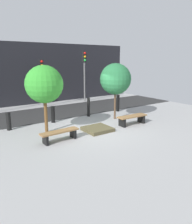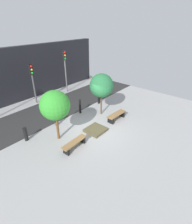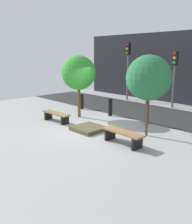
% 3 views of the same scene
% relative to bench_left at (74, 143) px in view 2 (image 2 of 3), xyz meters
% --- Properties ---
extents(ground_plane, '(18.00, 18.00, 0.00)m').
position_rel_bench_left_xyz_m(ground_plane, '(2.02, 0.27, -0.31)').
color(ground_plane, '#9D9D9D').
extents(road_strip, '(18.00, 3.58, 0.01)m').
position_rel_bench_left_xyz_m(road_strip, '(2.02, 4.71, -0.30)').
color(road_strip, '#292929').
rests_on(road_strip, ground).
extents(building_facade, '(16.20, 0.50, 4.44)m').
position_rel_bench_left_xyz_m(building_facade, '(2.02, 8.30, 1.91)').
color(building_facade, black).
rests_on(building_facade, ground).
extents(bench_left, '(1.64, 0.47, 0.43)m').
position_rel_bench_left_xyz_m(bench_left, '(0.00, 0.00, 0.00)').
color(bench_left, black).
rests_on(bench_left, ground).
extents(bench_right, '(1.66, 0.55, 0.47)m').
position_rel_bench_left_xyz_m(bench_right, '(4.04, 0.00, 0.02)').
color(bench_right, black).
rests_on(bench_right, ground).
extents(planter_bed, '(1.20, 1.15, 0.16)m').
position_rel_bench_left_xyz_m(planter_bed, '(2.02, 0.20, -0.23)').
color(planter_bed, brown).
rests_on(planter_bed, ground).
extents(tree_behind_left_bench, '(1.66, 1.66, 3.02)m').
position_rel_bench_left_xyz_m(tree_behind_left_bench, '(-0.00, 1.37, 1.87)').
color(tree_behind_left_bench, brown).
rests_on(tree_behind_left_bench, ground).
extents(tree_behind_right_bench, '(1.68, 1.68, 3.06)m').
position_rel_bench_left_xyz_m(tree_behind_right_bench, '(4.04, 1.37, 1.91)').
color(tree_behind_right_bench, brown).
rests_on(tree_behind_right_bench, ground).
extents(bollard_far_left, '(0.22, 0.22, 0.85)m').
position_rel_bench_left_xyz_m(bollard_far_left, '(-1.33, 2.67, 0.12)').
color(bollard_far_left, black).
rests_on(bollard_far_left, ground).
extents(bollard_left, '(0.21, 0.21, 0.87)m').
position_rel_bench_left_xyz_m(bollard_left, '(0.90, 2.67, 0.12)').
color(bollard_left, black).
rests_on(bollard_left, ground).
extents(bollard_center, '(0.17, 0.17, 1.09)m').
position_rel_bench_left_xyz_m(bollard_center, '(3.14, 2.67, 0.24)').
color(bollard_center, black).
rests_on(bollard_center, ground).
extents(bollard_right, '(0.20, 0.20, 1.06)m').
position_rel_bench_left_xyz_m(bollard_right, '(5.37, 2.67, 0.22)').
color(bollard_right, black).
rests_on(bollard_right, ground).
extents(traffic_light_mid_west, '(0.28, 0.27, 3.23)m').
position_rel_bench_left_xyz_m(traffic_light_mid_west, '(2.02, 6.78, 1.94)').
color(traffic_light_mid_west, '#525252').
rests_on(traffic_light_mid_west, ground).
extents(traffic_light_mid_east, '(0.28, 0.27, 3.84)m').
position_rel_bench_left_xyz_m(traffic_light_mid_east, '(5.46, 6.78, 2.33)').
color(traffic_light_mid_east, '#606060').
rests_on(traffic_light_mid_east, ground).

